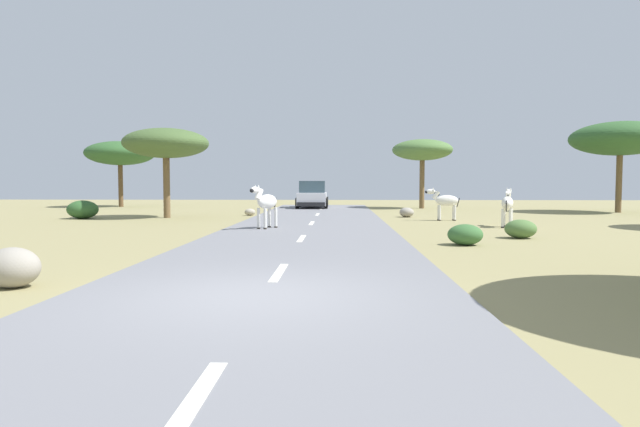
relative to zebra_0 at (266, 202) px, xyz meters
The scene contains 17 objects.
ground_plane 11.60m from the zebra_0, 83.28° to the right, with size 90.00×90.00×0.00m, color #8E8456.
road 11.62m from the zebra_0, 82.49° to the right, with size 6.00×64.00×0.05m, color slate.
lane_markings 12.61m from the zebra_0, 83.09° to the right, with size 0.16×56.00×0.01m.
zebra_0 is the anchor object (origin of this frame).
zebra_1 8.85m from the zebra_0, 34.32° to the left, with size 1.55×0.42×1.46m.
zebra_2 9.11m from the zebra_0, ahead, with size 0.81×1.52×1.51m.
car_0 16.22m from the zebra_0, 86.87° to the left, with size 2.05×4.35×1.74m.
tree_0 22.06m from the zebra_0, 32.87° to the left, with size 5.38×5.38×5.09m.
tree_1 8.91m from the zebra_0, 131.15° to the left, with size 4.03×4.03×4.26m.
tree_2 22.15m from the zebra_0, 124.82° to the left, with size 4.71×4.71×4.54m.
tree_3 18.45m from the zebra_0, 63.90° to the left, with size 3.89×3.89×4.48m.
bush_2 8.57m from the zebra_0, 18.23° to the right, with size 0.95×0.85×0.57m, color #4C7038.
bush_3 7.58m from the zebra_0, 37.11° to the right, with size 0.95×0.85×0.57m, color #386633.
bush_4 10.98m from the zebra_0, 148.71° to the left, with size 1.43×1.28×0.86m, color #2D5628.
rock_1 11.15m from the zebra_0, 103.72° to the right, with size 0.87×0.76×0.65m, color gray.
rock_2 9.46m from the zebra_0, 51.11° to the left, with size 0.70×0.74×0.47m, color gray.
rock_3 8.60m from the zebra_0, 103.10° to the left, with size 0.55×0.44×0.35m, color #A89E8C.
Camera 1 is at (1.24, -7.82, 1.69)m, focal length 30.57 mm.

